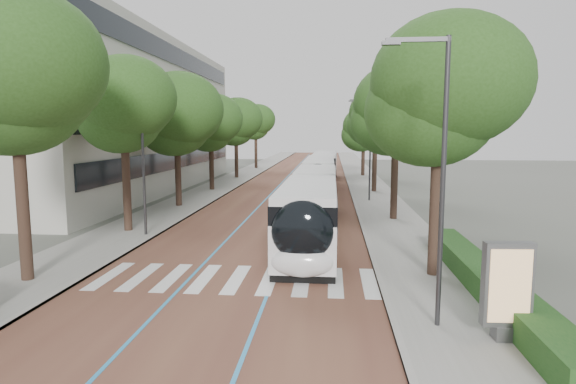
% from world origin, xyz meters
% --- Properties ---
extents(ground, '(160.00, 160.00, 0.00)m').
position_xyz_m(ground, '(0.00, 0.00, 0.00)').
color(ground, '#51544C').
rests_on(ground, ground).
extents(road, '(11.00, 140.00, 0.02)m').
position_xyz_m(road, '(0.00, 40.00, 0.01)').
color(road, '#573027').
rests_on(road, ground).
extents(sidewalk_left, '(4.00, 140.00, 0.12)m').
position_xyz_m(sidewalk_left, '(-7.50, 40.00, 0.06)').
color(sidewalk_left, gray).
rests_on(sidewalk_left, ground).
extents(sidewalk_right, '(4.00, 140.00, 0.12)m').
position_xyz_m(sidewalk_right, '(7.50, 40.00, 0.06)').
color(sidewalk_right, gray).
rests_on(sidewalk_right, ground).
extents(kerb_left, '(0.20, 140.00, 0.14)m').
position_xyz_m(kerb_left, '(-5.60, 40.00, 0.06)').
color(kerb_left, gray).
rests_on(kerb_left, ground).
extents(kerb_right, '(0.20, 140.00, 0.14)m').
position_xyz_m(kerb_right, '(5.60, 40.00, 0.06)').
color(kerb_right, gray).
rests_on(kerb_right, ground).
extents(zebra_crossing, '(10.55, 3.60, 0.01)m').
position_xyz_m(zebra_crossing, '(0.20, 1.00, 0.03)').
color(zebra_crossing, silver).
rests_on(zebra_crossing, ground).
extents(lane_line_left, '(0.12, 126.00, 0.01)m').
position_xyz_m(lane_line_left, '(-1.60, 40.00, 0.02)').
color(lane_line_left, '#2685C2').
rests_on(lane_line_left, road).
extents(lane_line_right, '(0.12, 126.00, 0.01)m').
position_xyz_m(lane_line_right, '(1.60, 40.00, 0.02)').
color(lane_line_right, '#2685C2').
rests_on(lane_line_right, road).
extents(office_building, '(18.11, 40.00, 14.00)m').
position_xyz_m(office_building, '(-19.47, 28.00, 7.00)').
color(office_building, '#ADABA0').
rests_on(office_building, ground).
extents(hedge, '(1.20, 14.00, 0.80)m').
position_xyz_m(hedge, '(9.10, 0.00, 0.52)').
color(hedge, '#163F17').
rests_on(hedge, sidewalk_right).
extents(streetlight_near, '(1.82, 0.20, 8.00)m').
position_xyz_m(streetlight_near, '(6.62, -3.00, 4.82)').
color(streetlight_near, '#333235').
rests_on(streetlight_near, sidewalk_right).
extents(streetlight_far, '(1.82, 0.20, 8.00)m').
position_xyz_m(streetlight_far, '(6.62, 22.00, 4.82)').
color(streetlight_far, '#333235').
rests_on(streetlight_far, sidewalk_right).
extents(lamp_post_left, '(0.14, 0.14, 8.00)m').
position_xyz_m(lamp_post_left, '(-6.10, 8.00, 4.12)').
color(lamp_post_left, '#333235').
rests_on(lamp_post_left, sidewalk_left).
extents(trees_left, '(6.37, 60.73, 9.99)m').
position_xyz_m(trees_left, '(-7.50, 23.44, 6.67)').
color(trees_left, black).
rests_on(trees_left, ground).
extents(trees_right, '(5.94, 47.77, 9.27)m').
position_xyz_m(trees_right, '(7.70, 21.64, 6.42)').
color(trees_right, black).
rests_on(trees_right, ground).
extents(lead_bus, '(2.59, 18.41, 3.20)m').
position_xyz_m(lead_bus, '(2.74, 9.02, 1.63)').
color(lead_bus, black).
rests_on(lead_bus, ground).
extents(bus_queued_0, '(2.56, 12.40, 3.20)m').
position_xyz_m(bus_queued_0, '(2.74, 25.55, 1.62)').
color(bus_queued_0, silver).
rests_on(bus_queued_0, ground).
extents(bus_queued_1, '(2.77, 12.45, 3.20)m').
position_xyz_m(bus_queued_1, '(3.04, 37.64, 1.62)').
color(bus_queued_1, silver).
rests_on(bus_queued_1, ground).
extents(ad_panel, '(1.28, 0.52, 2.63)m').
position_xyz_m(ad_panel, '(8.36, -3.83, 1.50)').
color(ad_panel, '#59595B').
rests_on(ad_panel, sidewalk_right).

